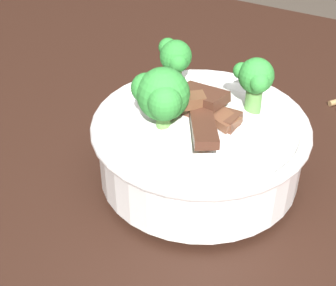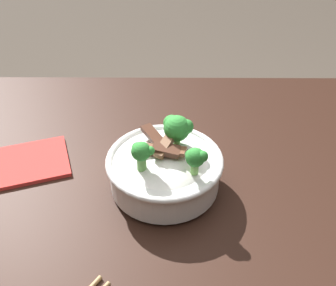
{
  "view_description": "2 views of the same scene",
  "coord_description": "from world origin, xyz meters",
  "views": [
    {
      "loc": [
        -0.14,
        0.39,
        1.09
      ],
      "look_at": [
        0.06,
        0.04,
        0.8
      ],
      "focal_mm": 54.17,
      "sensor_mm": 36.0,
      "label": 1
    },
    {
      "loc": [
        0.03,
        -0.51,
        1.29
      ],
      "look_at": [
        0.03,
        0.05,
        0.85
      ],
      "focal_mm": 43.86,
      "sensor_mm": 36.0,
      "label": 2
    }
  ],
  "objects": [
    {
      "name": "dining_table",
      "position": [
        0.0,
        0.0,
        0.64
      ],
      "size": [
        1.2,
        0.88,
        0.76
      ],
      "color": "black",
      "rests_on": "ground"
    },
    {
      "name": "rice_bowl",
      "position": [
        0.02,
        0.03,
        0.81
      ],
      "size": [
        0.21,
        0.21,
        0.13
      ],
      "color": "white",
      "rests_on": "dining_table"
    }
  ]
}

